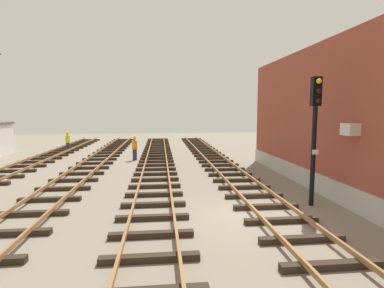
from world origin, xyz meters
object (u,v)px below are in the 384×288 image
(brick_building, at_px, (381,118))
(track_worker_foreground, at_px, (135,148))
(signal_mast, at_px, (315,126))
(track_worker_distant, at_px, (68,142))

(brick_building, xyz_separation_m, track_worker_foreground, (-12.03, 9.92, -2.45))
(signal_mast, xyz_separation_m, track_worker_distant, (-14.27, 17.13, -2.23))
(signal_mast, bearing_deg, brick_building, 24.12)
(track_worker_foreground, distance_m, track_worker_distant, 8.35)
(signal_mast, distance_m, track_worker_foreground, 14.34)
(signal_mast, xyz_separation_m, brick_building, (4.20, 1.88, 0.23))
(brick_building, relative_size, track_worker_distant, 9.25)
(signal_mast, height_order, track_worker_distant, signal_mast)
(brick_building, bearing_deg, track_worker_distant, 140.43)
(brick_building, height_order, track_worker_foreground, brick_building)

